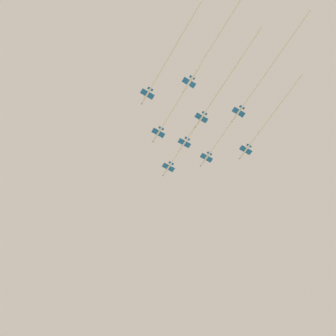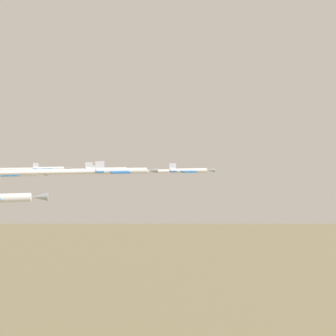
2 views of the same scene
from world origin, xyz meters
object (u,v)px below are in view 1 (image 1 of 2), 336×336
Objects in this scene: jet_starboard_inner at (224,132)px; jet_port_trail at (220,90)px; jet_starboard_outer at (164,66)px; jet_starboard_trail at (209,50)px; jet_center_rear at (263,127)px; jet_port_inner at (171,113)px; jet_port_outer at (203,115)px; jet_tail_end at (262,79)px; jet_lead at (188,138)px.

jet_port_trail is at bearing -129.87° from jet_starboard_inner.
jet_starboard_trail is at bearing -48.31° from jet_starboard_outer.
jet_port_inner is at bearing 158.28° from jet_center_rear.
jet_starboard_trail is (-1.15, -35.43, 0.44)m from jet_port_outer.
jet_center_rear is (21.26, -5.64, -1.71)m from jet_starboard_inner.
jet_tail_end is at bearing -63.28° from jet_port_outer.
jet_center_rear is at bearing 52.26° from jet_tail_end.
jet_starboard_outer is 0.93× the size of jet_starboard_trail.
jet_tail_end reaches higher than jet_starboard_trail.
jet_starboard_trail is (-36.07, -39.66, 1.20)m from jet_center_rear.
jet_tail_end is (29.43, -22.34, 0.90)m from jet_port_outer.
jet_port_outer is 1.13× the size of jet_center_rear.
jet_port_outer is 17.03m from jet_port_trail.
jet_starboard_inner is at bearing 9.79° from jet_port_outer.
jet_port_inner is 0.78× the size of jet_port_outer.
jet_lead is 43.34m from jet_center_rear.
jet_port_outer reaches higher than jet_port_trail.
jet_starboard_trail is at bearing -109.24° from jet_lead.
jet_starboard_trail reaches higher than jet_port_outer.
jet_starboard_trail reaches higher than jet_port_trail.
jet_port_trail is at bearing -90.00° from jet_port_outer.
jet_port_inner is at bearing -154.38° from jet_lead.
jet_center_rear is 33.68m from jet_port_trail.
jet_starboard_inner is at bearing -38.91° from jet_lead.
jet_lead is 1.02× the size of jet_tail_end.
jet_starboard_inner is (20.82, -4.74, 1.40)m from jet_lead.
jet_port_trail reaches higher than jet_starboard_outer.
jet_port_trail reaches higher than jet_port_inner.
jet_lead reaches higher than jet_port_trail.
jet_port_outer is (-13.66, -9.88, -0.95)m from jet_starboard_inner.
jet_lead is 52.03m from jet_tail_end.
jet_center_rear is at bearing -21.72° from jet_port_inner.
jet_port_inner is 53.66m from jet_center_rear.
jet_starboard_trail is at bearing -90.00° from jet_port_inner.
jet_starboard_outer reaches higher than jet_port_inner.
jet_port_trail is (26.06, -15.45, 1.13)m from jet_port_inner.
jet_starboard_outer is at bearing 157.79° from jet_tail_end.
jet_port_outer is at bearing -170.21° from jet_starboard_inner.
jet_lead is 1.07× the size of jet_starboard_trail.
jet_starboard_inner is 0.97× the size of jet_starboard_trail.
jet_lead is 1.15× the size of jet_starboard_outer.
jet_port_outer is 35.59m from jet_starboard_outer.
jet_starboard_inner reaches higher than jet_port_trail.
jet_port_outer is at bearing -26.57° from jet_port_inner.
jet_lead is 33.30m from jet_port_trail.
jet_starboard_trail is at bearing -134.19° from jet_starboard_inner.
jet_tail_end is (21.95, -7.05, 1.45)m from jet_port_trail.
jet_tail_end is (53.71, 3.63, 2.56)m from jet_starboard_outer.
jet_starboard_inner is 35.87m from jet_tail_end.
jet_starboard_outer is 25.07m from jet_starboard_trail.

